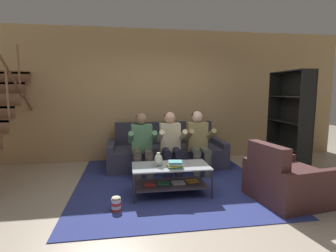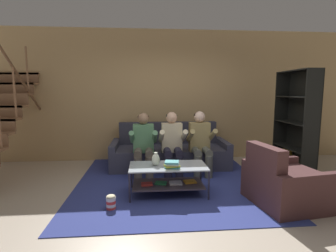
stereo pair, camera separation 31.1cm
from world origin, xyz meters
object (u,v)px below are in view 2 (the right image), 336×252
at_px(book_stack, 172,164).
at_px(bookshelf, 295,129).
at_px(popcorn_tub, 111,202).
at_px(couch, 169,152).
at_px(coffee_table, 168,175).
at_px(person_seated_right, 200,140).
at_px(vase, 156,159).
at_px(armchair, 285,185).
at_px(person_seated_middle, 172,141).
at_px(person_seated_left, 144,142).

height_order(book_stack, bookshelf, bookshelf).
bearing_deg(popcorn_tub, couch, 64.19).
relative_size(coffee_table, popcorn_tub, 5.72).
distance_m(couch, person_seated_right, 0.86).
relative_size(vase, book_stack, 0.80).
bearing_deg(armchair, person_seated_right, 121.42).
height_order(book_stack, popcorn_tub, book_stack).
bearing_deg(person_seated_middle, book_stack, -95.90).
xyz_separation_m(couch, coffee_table, (-0.16, -1.53, 0.01)).
distance_m(person_seated_left, popcorn_tub, 1.56).
relative_size(book_stack, armchair, 0.24).
distance_m(vase, book_stack, 0.27).
height_order(person_seated_right, coffee_table, person_seated_right).
bearing_deg(couch, person_seated_left, -132.62).
height_order(person_seated_right, vase, person_seated_right).
xyz_separation_m(book_stack, armchair, (1.53, -0.37, -0.22)).
bearing_deg(person_seated_middle, vase, -110.08).
height_order(person_seated_left, book_stack, person_seated_left).
bearing_deg(book_stack, popcorn_tub, -158.79).
bearing_deg(vase, person_seated_right, 47.11).
xyz_separation_m(person_seated_right, book_stack, (-0.64, -1.08, -0.14)).
distance_m(vase, bookshelf, 2.86).
xyz_separation_m(person_seated_middle, popcorn_tub, (-0.96, -1.40, -0.53)).
bearing_deg(popcorn_tub, book_stack, 21.21).
bearing_deg(person_seated_right, popcorn_tub, -136.65).
relative_size(person_seated_left, book_stack, 4.60).
distance_m(couch, person_seated_left, 0.86).
relative_size(couch, person_seated_right, 2.02).
height_order(armchair, popcorn_tub, armchair).
relative_size(person_seated_right, popcorn_tub, 5.85).
bearing_deg(couch, bookshelf, -14.82).
distance_m(coffee_table, popcorn_tub, 0.94).
bearing_deg(coffee_table, person_seated_right, 54.06).
bearing_deg(person_seated_left, couch, 47.38).
bearing_deg(coffee_table, armchair, -17.51).
bearing_deg(book_stack, bookshelf, 22.68).
height_order(person_seated_left, person_seated_middle, person_seated_middle).
xyz_separation_m(book_stack, popcorn_tub, (-0.85, -0.33, -0.40)).
bearing_deg(armchair, person_seated_left, 143.39).
bearing_deg(person_seated_left, vase, -78.75).
distance_m(person_seated_middle, popcorn_tub, 1.78).
height_order(coffee_table, bookshelf, bookshelf).
height_order(couch, vase, couch).
relative_size(person_seated_right, coffee_table, 1.02).
xyz_separation_m(person_seated_left, popcorn_tub, (-0.43, -1.40, -0.53)).
xyz_separation_m(person_seated_middle, bookshelf, (2.35, -0.05, 0.20)).
bearing_deg(popcorn_tub, person_seated_left, 73.10).
relative_size(person_seated_left, popcorn_tub, 5.73).
xyz_separation_m(person_seated_middle, person_seated_right, (0.53, 0.00, 0.00)).
bearing_deg(book_stack, armchair, -13.72).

